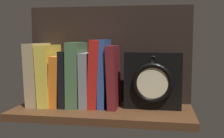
{
  "coord_description": "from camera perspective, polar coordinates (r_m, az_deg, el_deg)",
  "views": [
    {
      "loc": [
        19.76,
        -93.1,
        23.96
      ],
      "look_at": [
        2.79,
        3.4,
        13.5
      ],
      "focal_mm": 44.83,
      "sensor_mm": 36.0,
      "label": 1
    }
  ],
  "objects": [
    {
      "name": "framed_clock",
      "position": [
        0.98,
        8.31,
        -2.36
      ],
      "size": [
        19.55,
        7.48,
        19.55
      ],
      "color": "black",
      "rests_on": "ground_plane"
    },
    {
      "name": "book_orange_pandolfini",
      "position": [
        1.04,
        -10.61,
        -2.27
      ],
      "size": [
        3.92,
        14.57,
        18.1
      ],
      "primitive_type": "cube",
      "rotation": [
        0.0,
        0.05,
        0.0
      ],
      "color": "orange",
      "rests_on": "ground_plane"
    },
    {
      "name": "ground_plane",
      "position": [
        0.98,
        -1.96,
        -8.75
      ],
      "size": [
        61.93,
        25.47,
        2.5
      ],
      "primitive_type": "cube",
      "color": "#4C2D19"
    },
    {
      "name": "back_panel",
      "position": [
        1.07,
        -0.66,
        2.99
      ],
      "size": [
        61.93,
        1.2,
        36.3
      ],
      "primitive_type": "cube",
      "color": "black",
      "rests_on": "ground_plane"
    },
    {
      "name": "book_red_requiem",
      "position": [
        1.0,
        -3.14,
        -0.89
      ],
      "size": [
        4.55,
        13.12,
        23.82
      ],
      "primitive_type": "cube",
      "rotation": [
        0.0,
        0.05,
        0.0
      ],
      "color": "red",
      "rests_on": "ground_plane"
    },
    {
      "name": "book_maroon_dawkins",
      "position": [
        0.99,
        0.34,
        -1.53
      ],
      "size": [
        3.7,
        14.21,
        21.81
      ],
      "primitive_type": "cube",
      "rotation": [
        0.0,
        -0.04,
        0.0
      ],
      "color": "maroon",
      "rests_on": "ground_plane"
    },
    {
      "name": "book_yellow_seinlanguage",
      "position": [
        1.05,
        -12.61,
        -1.16
      ],
      "size": [
        4.89,
        15.75,
        21.98
      ],
      "primitive_type": "cube",
      "rotation": [
        0.0,
        -0.04,
        0.0
      ],
      "color": "gold",
      "rests_on": "ground_plane"
    },
    {
      "name": "book_black_skeptic",
      "position": [
        1.03,
        -9.06,
        -1.82
      ],
      "size": [
        2.32,
        14.54,
        19.8
      ],
      "primitive_type": "cube",
      "rotation": [
        0.0,
        0.0,
        0.0
      ],
      "color": "black",
      "rests_on": "ground_plane"
    },
    {
      "name": "book_gray_chess",
      "position": [
        1.01,
        -5.07,
        -2.13
      ],
      "size": [
        3.15,
        13.31,
        19.13
      ],
      "primitive_type": "cube",
      "rotation": [
        0.0,
        -0.01,
        0.0
      ],
      "color": "gray",
      "rests_on": "ground_plane"
    },
    {
      "name": "book_tan_shortstories",
      "position": [
        1.07,
        -14.75,
        -0.93
      ],
      "size": [
        4.62,
        16.27,
        22.59
      ],
      "primitive_type": "cube",
      "rotation": [
        0.0,
        -0.03,
        0.0
      ],
      "color": "tan",
      "rests_on": "ground_plane"
    },
    {
      "name": "book_blue_modern",
      "position": [
        0.99,
        -1.34,
        -0.87
      ],
      "size": [
        2.88,
        12.11,
        23.93
      ],
      "primitive_type": "cube",
      "rotation": [
        0.0,
        0.02,
        0.0
      ],
      "color": "#2D4C8E",
      "rests_on": "ground_plane"
    },
    {
      "name": "book_green_romantic",
      "position": [
        1.02,
        -7.2,
        -1.02
      ],
      "size": [
        4.34,
        14.58,
        22.91
      ],
      "primitive_type": "cube",
      "rotation": [
        0.0,
        0.01,
        0.0
      ],
      "color": "#476B44",
      "rests_on": "ground_plane"
    }
  ]
}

